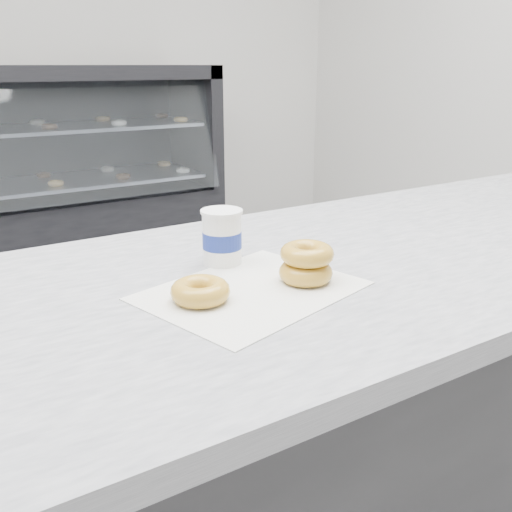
# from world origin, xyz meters

# --- Properties ---
(ground) EXTENTS (5.00, 5.00, 0.00)m
(ground) POSITION_xyz_m (0.00, 0.00, 0.00)
(ground) COLOR gray
(ground) RESTS_ON ground
(counter) EXTENTS (3.06, 0.76, 0.90)m
(counter) POSITION_xyz_m (0.00, -0.60, 0.45)
(counter) COLOR #333335
(counter) RESTS_ON ground
(display_case) EXTENTS (2.40, 0.74, 1.25)m
(display_case) POSITION_xyz_m (0.00, 2.12, 0.49)
(display_case) COLOR black
(display_case) RESTS_ON ground
(wax_paper) EXTENTS (0.40, 0.34, 0.00)m
(wax_paper) POSITION_xyz_m (-0.09, -0.66, 0.90)
(wax_paper) COLOR silver
(wax_paper) RESTS_ON counter
(donut_single) EXTENTS (0.12, 0.12, 0.03)m
(donut_single) POSITION_xyz_m (-0.18, -0.65, 0.92)
(donut_single) COLOR gold
(donut_single) RESTS_ON wax_paper
(donut_stack) EXTENTS (0.12, 0.12, 0.06)m
(donut_stack) POSITION_xyz_m (0.02, -0.67, 0.93)
(donut_stack) COLOR gold
(donut_stack) RESTS_ON wax_paper
(coffee_cup) EXTENTS (0.08, 0.08, 0.10)m
(coffee_cup) POSITION_xyz_m (-0.06, -0.51, 0.95)
(coffee_cup) COLOR white
(coffee_cup) RESTS_ON counter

